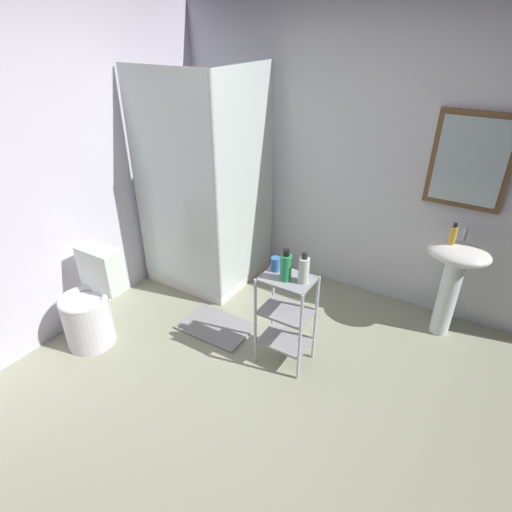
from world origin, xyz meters
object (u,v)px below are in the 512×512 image
object	(u,v)px
hand_soap_bottle	(453,235)
bath_mat	(216,326)
pedestal_sink	(454,272)
storage_cart	(286,313)
toilet	(91,306)
rinse_cup	(276,264)
shower_stall	(211,237)
lotion_bottle_white	(304,269)
body_wash_bottle_green	(286,267)

from	to	relation	value
hand_soap_bottle	bath_mat	xyz separation A→B (m)	(-1.55, -0.95, -0.87)
pedestal_sink	storage_cart	size ratio (longest dim) A/B	1.09
hand_soap_bottle	toilet	bearing A→B (deg)	-145.97
hand_soap_bottle	bath_mat	bearing A→B (deg)	-148.68
toilet	rinse_cup	world-z (taller)	rinse_cup
pedestal_sink	rinse_cup	world-z (taller)	rinse_cup
bath_mat	storage_cart	bearing A→B (deg)	-2.72
shower_stall	pedestal_sink	bearing A→B (deg)	8.50
toilet	lotion_bottle_white	bearing A→B (deg)	20.88
shower_stall	pedestal_sink	world-z (taller)	shower_stall
pedestal_sink	storage_cart	bearing A→B (deg)	-134.45
pedestal_sink	lotion_bottle_white	size ratio (longest dim) A/B	3.45
storage_cart	body_wash_bottle_green	xyz separation A→B (m)	(-0.00, -0.03, 0.41)
bath_mat	hand_soap_bottle	bearing A→B (deg)	31.32
toilet	body_wash_bottle_green	bearing A→B (deg)	21.25
toilet	body_wash_bottle_green	world-z (taller)	body_wash_bottle_green
body_wash_bottle_green	bath_mat	bearing A→B (deg)	175.10
toilet	storage_cart	world-z (taller)	toilet
pedestal_sink	rinse_cup	bearing A→B (deg)	-139.18
lotion_bottle_white	bath_mat	world-z (taller)	lotion_bottle_white
pedestal_sink	toilet	distance (m)	2.85
body_wash_bottle_green	rinse_cup	xyz separation A→B (m)	(-0.12, 0.07, -0.05)
shower_stall	rinse_cup	size ratio (longest dim) A/B	19.39
storage_cart	body_wash_bottle_green	distance (m)	0.41
body_wash_bottle_green	hand_soap_bottle	bearing A→B (deg)	48.65
body_wash_bottle_green	storage_cart	bearing A→B (deg)	84.21
lotion_bottle_white	bath_mat	size ratio (longest dim) A/B	0.39
hand_soap_bottle	bath_mat	world-z (taller)	hand_soap_bottle
lotion_bottle_white	hand_soap_bottle	bearing A→B (deg)	51.69
rinse_cup	body_wash_bottle_green	bearing A→B (deg)	-30.83
shower_stall	body_wash_bottle_green	distance (m)	1.40
lotion_bottle_white	shower_stall	bearing A→B (deg)	153.13
storage_cart	hand_soap_bottle	xyz separation A→B (m)	(0.88, 0.98, 0.45)
pedestal_sink	storage_cart	world-z (taller)	pedestal_sink
pedestal_sink	storage_cart	xyz separation A→B (m)	(-0.95, -0.97, -0.14)
storage_cart	lotion_bottle_white	world-z (taller)	lotion_bottle_white
lotion_bottle_white	rinse_cup	bearing A→B (deg)	171.33
hand_soap_bottle	rinse_cup	bearing A→B (deg)	-136.99
body_wash_bottle_green	bath_mat	world-z (taller)	body_wash_bottle_green
shower_stall	lotion_bottle_white	distance (m)	1.48
toilet	bath_mat	xyz separation A→B (m)	(0.75, 0.61, -0.31)
storage_cart	body_wash_bottle_green	bearing A→B (deg)	-95.79
pedestal_sink	body_wash_bottle_green	xyz separation A→B (m)	(-0.96, -1.00, 0.26)
storage_cart	toilet	bearing A→B (deg)	-157.90
shower_stall	rinse_cup	bearing A→B (deg)	-30.39
shower_stall	storage_cart	size ratio (longest dim) A/B	2.70
rinse_cup	bath_mat	xyz separation A→B (m)	(-0.55, -0.01, -0.78)
shower_stall	hand_soap_bottle	world-z (taller)	shower_stall
toilet	bath_mat	bearing A→B (deg)	39.12
storage_cart	rinse_cup	distance (m)	0.38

